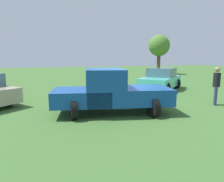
{
  "coord_description": "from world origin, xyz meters",
  "views": [
    {
      "loc": [
        -8.38,
        3.12,
        2.24
      ],
      "look_at": [
        -0.64,
        0.61,
        0.9
      ],
      "focal_mm": 32.89,
      "sensor_mm": 36.0,
      "label": 1
    }
  ],
  "objects_px": {
    "sedan_far": "(161,80)",
    "tree_back_left": "(159,46)",
    "pickup_truck": "(109,91)",
    "person_bystander": "(216,84)"
  },
  "relations": [
    {
      "from": "sedan_far",
      "to": "tree_back_left",
      "type": "height_order",
      "value": "tree_back_left"
    },
    {
      "from": "pickup_truck",
      "to": "tree_back_left",
      "type": "distance_m",
      "value": 20.66
    },
    {
      "from": "pickup_truck",
      "to": "sedan_far",
      "type": "xyz_separation_m",
      "value": [
        4.68,
        -5.2,
        -0.21
      ]
    },
    {
      "from": "pickup_truck",
      "to": "sedan_far",
      "type": "relative_size",
      "value": 1.12
    },
    {
      "from": "pickup_truck",
      "to": "tree_back_left",
      "type": "relative_size",
      "value": 0.96
    },
    {
      "from": "person_bystander",
      "to": "tree_back_left",
      "type": "xyz_separation_m",
      "value": [
        16.78,
        -6.83,
        2.67
      ]
    },
    {
      "from": "sedan_far",
      "to": "person_bystander",
      "type": "distance_m",
      "value": 4.9
    },
    {
      "from": "tree_back_left",
      "to": "person_bystander",
      "type": "bearing_deg",
      "value": 157.84
    },
    {
      "from": "pickup_truck",
      "to": "person_bystander",
      "type": "relative_size",
      "value": 2.73
    },
    {
      "from": "sedan_far",
      "to": "tree_back_left",
      "type": "xyz_separation_m",
      "value": [
        11.89,
        -6.83,
        2.99
      ]
    }
  ]
}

